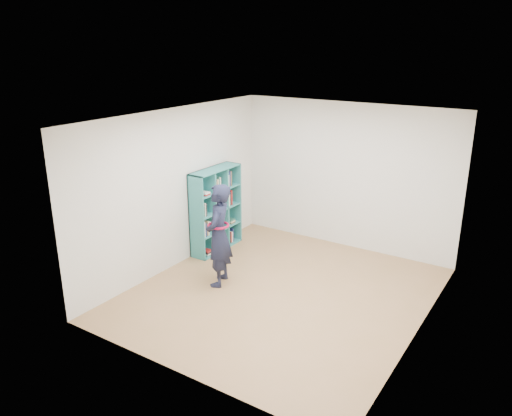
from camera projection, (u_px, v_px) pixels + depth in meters
The scene contains 9 objects.
floor at pixel (281, 293), 7.44m from camera, with size 4.50×4.50×0.00m, color #9B7546.
ceiling at pixel (284, 118), 6.61m from camera, with size 4.50×4.50×0.00m, color white.
wall_left at pixel (175, 189), 8.05m from camera, with size 0.02×4.50×2.60m, color silver.
wall_right at pixel (427, 240), 5.99m from camera, with size 0.02×4.50×2.60m, color silver.
wall_back at pixel (346, 176), 8.81m from camera, with size 4.00×0.02×2.60m, color silver.
wall_front at pixel (175, 269), 5.23m from camera, with size 4.00×0.02×2.60m, color silver.
bookshelf at pixel (215, 211), 8.82m from camera, with size 0.33×1.12×1.49m.
person at pixel (219, 235), 7.50m from camera, with size 0.56×0.68×1.59m.
smartphone at pixel (210, 226), 7.57m from camera, with size 0.07×0.11×0.14m.
Camera 1 is at (3.29, -5.78, 3.58)m, focal length 35.00 mm.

